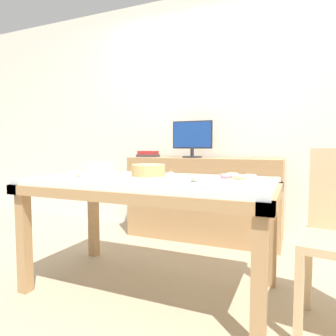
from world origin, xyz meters
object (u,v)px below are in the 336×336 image
tealight_near_front (194,182)px  tealight_centre (171,172)px  tealight_left_edge (121,173)px  plate_stack (100,168)px  book_stack (148,154)px  tealight_right_edge (79,177)px  computer_monitor (192,139)px  cake_chocolate_round (148,172)px  pastry_platter (239,178)px  tealight_near_cakes (86,170)px

tealight_near_front → tealight_centre: bearing=124.0°
tealight_left_edge → plate_stack: bearing=173.2°
book_stack → tealight_right_edge: book_stack is taller
book_stack → computer_monitor: bearing=-0.2°
cake_chocolate_round → pastry_platter: size_ratio=1.02×
tealight_near_cakes → tealight_near_front: same height
computer_monitor → tealight_left_edge: computer_monitor is taller
tealight_near_cakes → tealight_left_edge: bearing=-12.5°
book_stack → plate_stack: bearing=-84.3°
tealight_near_front → cake_chocolate_round: bearing=151.9°
tealight_near_cakes → tealight_centre: size_ratio=1.00×
tealight_right_edge → cake_chocolate_round: bearing=33.4°
tealight_left_edge → tealight_right_edge: (-0.06, -0.40, 0.00)m
tealight_near_front → pastry_platter: bearing=58.4°
tealight_near_cakes → tealight_centre: same height
tealight_left_edge → tealight_right_edge: same height
pastry_platter → tealight_near_cakes: pastry_platter is taller
book_stack → tealight_near_front: size_ratio=5.94×
computer_monitor → tealight_near_front: bearing=-70.9°
computer_monitor → cake_chocolate_round: (0.11, -1.21, -0.24)m
computer_monitor → tealight_near_cakes: 1.16m
pastry_platter → computer_monitor: bearing=121.3°
cake_chocolate_round → tealight_left_edge: 0.34m
computer_monitor → tealight_right_edge: (-0.26, -1.45, -0.27)m
tealight_near_front → tealight_right_edge: same height
book_stack → tealight_near_front: 1.73m
tealight_centre → plate_stack: bearing=-165.2°
book_stack → cake_chocolate_round: bearing=-62.9°
book_stack → tealight_near_cakes: book_stack is taller
pastry_platter → tealight_left_edge: pastry_platter is taller
cake_chocolate_round → tealight_right_edge: (-0.37, -0.24, -0.03)m
book_stack → tealight_centre: size_ratio=5.94×
tealight_centre → pastry_platter: bearing=-22.5°
book_stack → tealight_left_edge: 1.10m
cake_chocolate_round → plate_stack: cake_chocolate_round is taller
book_stack → tealight_near_cakes: 0.98m
tealight_near_cakes → plate_stack: bearing=-18.8°
book_stack → tealight_left_edge: book_stack is taller
book_stack → tealight_centre: 1.10m
computer_monitor → tealight_near_cakes: (-0.59, -0.97, -0.27)m
tealight_centre → tealight_left_edge: bearing=-153.1°
book_stack → tealight_right_edge: 1.48m
tealight_left_edge → tealight_centre: size_ratio=1.00×
cake_chocolate_round → tealight_near_front: bearing=-28.1°
cake_chocolate_round → tealight_near_front: cake_chocolate_round is taller
pastry_platter → tealight_near_front: 0.36m
tealight_near_cakes → tealight_right_edge: bearing=-56.0°
pastry_platter → tealight_near_front: size_ratio=7.79×
cake_chocolate_round → pastry_platter: cake_chocolate_round is taller
computer_monitor → book_stack: (-0.51, 0.00, -0.16)m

